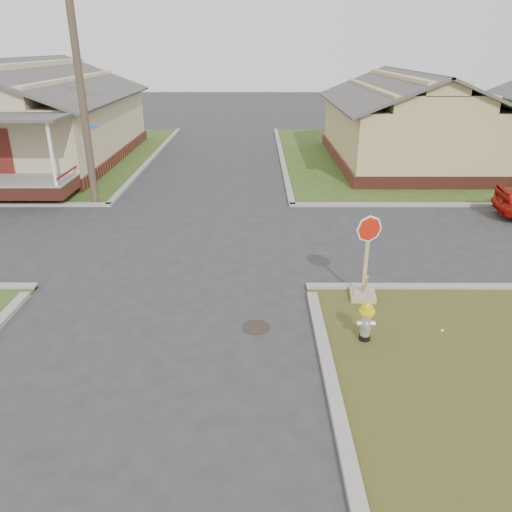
{
  "coord_description": "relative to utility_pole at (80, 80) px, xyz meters",
  "views": [
    {
      "loc": [
        2.22,
        -10.15,
        5.83
      ],
      "look_at": [
        2.2,
        1.0,
        1.1
      ],
      "focal_mm": 35.0,
      "sensor_mm": 36.0,
      "label": 1
    }
  ],
  "objects": [
    {
      "name": "ground",
      "position": [
        4.2,
        -8.9,
        -4.66
      ],
      "size": [
        120.0,
        120.0,
        0.0
      ],
      "primitive_type": "plane",
      "color": "#2C2C2E",
      "rests_on": "ground"
    },
    {
      "name": "curbs",
      "position": [
        4.2,
        -3.9,
        -4.66
      ],
      "size": [
        80.0,
        40.0,
        0.12
      ],
      "primitive_type": null,
      "color": "gray",
      "rests_on": "ground"
    },
    {
      "name": "manhole",
      "position": [
        6.4,
        -9.4,
        -4.66
      ],
      "size": [
        0.64,
        0.64,
        0.01
      ],
      "primitive_type": "cylinder",
      "color": "black",
      "rests_on": "ground"
    },
    {
      "name": "corner_house",
      "position": [
        -5.8,
        7.78,
        -2.38
      ],
      "size": [
        10.1,
        15.5,
        5.3
      ],
      "color": "brown",
      "rests_on": "ground"
    },
    {
      "name": "side_house_yellow",
      "position": [
        14.2,
        7.6,
        -2.47
      ],
      "size": [
        7.6,
        11.6,
        4.7
      ],
      "color": "brown",
      "rests_on": "ground"
    },
    {
      "name": "utility_pole",
      "position": [
        0.0,
        0.0,
        0.0
      ],
      "size": [
        1.8,
        0.28,
        9.0
      ],
      "color": "#463728",
      "rests_on": "ground"
    },
    {
      "name": "fire_hydrant",
      "position": [
        8.71,
        -9.97,
        -4.12
      ],
      "size": [
        0.33,
        0.33,
        0.89
      ],
      "rotation": [
        0.0,
        0.0,
        -0.03
      ],
      "color": "black",
      "rests_on": "ground"
    },
    {
      "name": "stop_sign",
      "position": [
        9.04,
        -8.1,
        -4.15
      ],
      "size": [
        0.61,
        0.6,
        2.16
      ],
      "rotation": [
        0.0,
        0.0,
        -0.1
      ],
      "color": "tan",
      "rests_on": "ground"
    }
  ]
}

